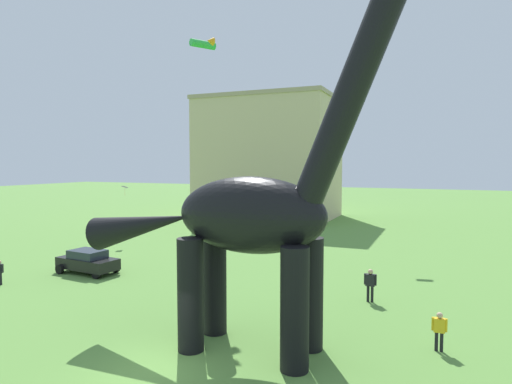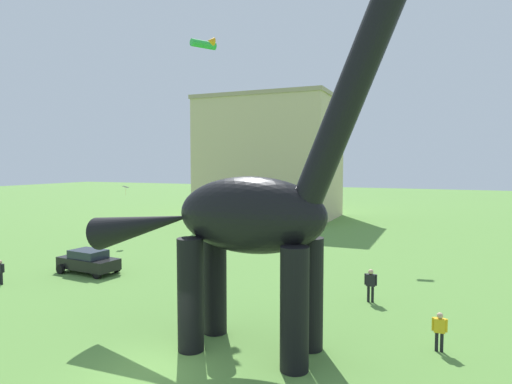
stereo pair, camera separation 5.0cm
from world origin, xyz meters
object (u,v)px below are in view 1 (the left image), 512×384
at_px(person_photographer, 219,260).
at_px(person_near_flyer, 370,282).
at_px(parked_sedan_left, 88,261).
at_px(person_far_spectator, 0,270).
at_px(person_vendor_side, 439,328).
at_px(kite_drifting, 204,44).
at_px(dinosaur_sculpture, 249,215).
at_px(kite_mid_center, 125,187).
at_px(kite_near_low, 360,96).

xyz_separation_m(person_photographer, person_near_flyer, (10.61, -3.10, 0.37)).
distance_m(parked_sedan_left, person_far_spectator, 5.04).
bearing_deg(person_vendor_side, kite_drifting, 3.12).
distance_m(person_near_flyer, person_far_spectator, 21.60).
xyz_separation_m(dinosaur_sculpture, parked_sedan_left, (-14.63, 6.63, -4.49)).
height_order(person_vendor_side, kite_drifting, kite_drifting).
distance_m(parked_sedan_left, kite_mid_center, 12.26).
xyz_separation_m(person_far_spectator, kite_mid_center, (-2.50, 14.37, 4.20)).
height_order(dinosaur_sculpture, person_photographer, dinosaur_sculpture).
height_order(person_photographer, kite_near_low, kite_near_low).
xyz_separation_m(person_far_spectator, kite_drifting, (10.18, 6.96, 13.94)).
distance_m(parked_sedan_left, person_photographer, 8.65).
bearing_deg(parked_sedan_left, person_photographer, 35.07).
distance_m(person_near_flyer, kite_mid_center, 25.42).
relative_size(person_vendor_side, kite_mid_center, 1.79).
height_order(person_near_flyer, kite_mid_center, kite_mid_center).
xyz_separation_m(person_far_spectator, kite_near_low, (17.66, 20.14, 12.08)).
bearing_deg(kite_mid_center, kite_drifting, -30.30).
height_order(person_near_flyer, person_vendor_side, person_near_flyer).
bearing_deg(person_far_spectator, kite_mid_center, -103.41).
xyz_separation_m(parked_sedan_left, kite_near_low, (14.86, 15.95, 12.18)).
bearing_deg(kite_near_low, kite_mid_center, -164.02).
bearing_deg(person_photographer, kite_mid_center, 44.95).
distance_m(dinosaur_sculpture, person_far_spectator, 18.14).
bearing_deg(person_photographer, person_vendor_side, -140.78).
xyz_separation_m(parked_sedan_left, kite_mid_center, (-5.30, 10.18, 4.30)).
xyz_separation_m(person_vendor_side, kite_drifting, (-14.11, 6.71, 13.91)).
relative_size(kite_mid_center, kite_drifting, 0.49).
relative_size(person_photographer, person_near_flyer, 0.65).
relative_size(person_photographer, kite_near_low, 1.02).
distance_m(kite_near_low, kite_drifting, 15.27).
height_order(person_vendor_side, kite_near_low, kite_near_low).
xyz_separation_m(person_near_flyer, kite_mid_center, (-23.43, 9.00, 4.05)).
relative_size(parked_sedan_left, person_far_spectator, 2.91).
xyz_separation_m(person_photographer, person_vendor_side, (13.98, -8.21, 0.25)).
bearing_deg(kite_mid_center, person_far_spectator, -80.13).
bearing_deg(person_vendor_side, dinosaur_sculpture, 49.98).
bearing_deg(kite_mid_center, kite_near_low, 15.98).
distance_m(person_vendor_side, person_far_spectator, 24.29).
height_order(dinosaur_sculpture, kite_drifting, kite_drifting).
relative_size(person_photographer, kite_mid_center, 1.32).
bearing_deg(parked_sedan_left, kite_mid_center, 122.93).
distance_m(dinosaur_sculpture, kite_mid_center, 26.08).
relative_size(person_near_flyer, kite_mid_center, 2.03).
xyz_separation_m(kite_mid_center, kite_drifting, (12.68, -7.41, 9.73)).
xyz_separation_m(dinosaur_sculpture, person_vendor_side, (6.86, 2.70, -4.36)).
relative_size(person_far_spectator, kite_mid_center, 1.73).
bearing_deg(kite_drifting, kite_near_low, 60.42).
bearing_deg(dinosaur_sculpture, person_far_spectator, -167.05).
bearing_deg(parked_sedan_left, person_near_flyer, 9.14).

